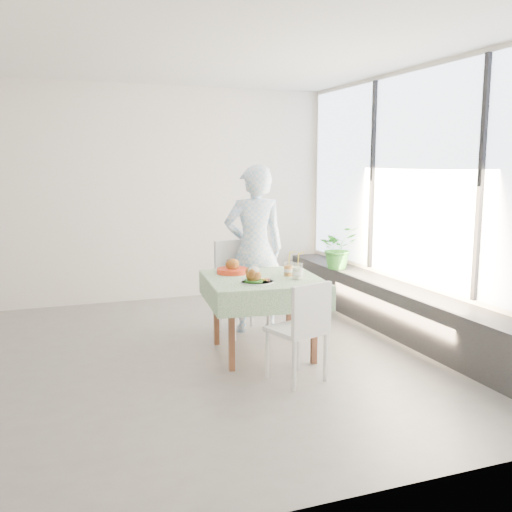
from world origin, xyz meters
name	(u,v)px	position (x,y,z in m)	size (l,w,h in m)	color
floor	(137,365)	(0.00, 0.00, 0.00)	(6.00, 6.00, 0.00)	#63615E
ceiling	(125,41)	(0.00, 0.00, 2.80)	(6.00, 6.00, 0.00)	white
wall_back	(103,195)	(0.00, 2.50, 1.40)	(6.00, 0.02, 2.80)	white
wall_front	(210,251)	(0.00, -2.50, 1.40)	(6.00, 0.02, 2.80)	white
wall_right	(422,202)	(3.00, 0.00, 1.40)	(0.02, 5.00, 2.80)	white
window_pane	(420,178)	(2.97, 0.00, 1.65)	(0.01, 4.80, 2.18)	#D1E0F9
window_ledge	(401,311)	(2.80, 0.00, 0.25)	(0.40, 4.80, 0.50)	black
cafe_table	(263,307)	(1.18, -0.10, 0.46)	(1.15, 1.15, 0.74)	brown
chair_far	(242,305)	(1.23, 0.62, 0.30)	(0.52, 0.52, 0.98)	white
chair_near	(297,350)	(1.21, -0.83, 0.26)	(0.50, 0.50, 0.85)	white
diner	(254,249)	(1.38, 0.66, 0.89)	(0.65, 0.43, 1.79)	#95C7EF
main_dish	(255,278)	(1.02, -0.33, 0.79)	(0.30, 0.30, 0.16)	white
juice_cup_orange	(288,269)	(1.44, -0.11, 0.80)	(0.10, 0.10, 0.27)	white
juice_cup_lemonade	(297,272)	(1.46, -0.28, 0.81)	(0.10, 0.10, 0.29)	white
second_dish	(232,269)	(0.98, 0.19, 0.78)	(0.31, 0.31, 0.15)	red
potted_plant	(338,248)	(2.69, 1.23, 0.77)	(0.48, 0.42, 0.53)	#33842C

